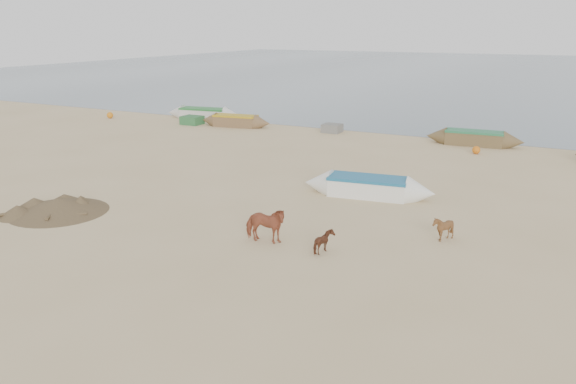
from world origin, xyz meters
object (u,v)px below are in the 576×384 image
object	(u,v)px
calf_front	(443,228)
near_canoe	(368,187)
calf_right	(324,242)
cow_adult	(265,225)

from	to	relation	value
calf_front	near_canoe	world-z (taller)	calf_front
calf_right	near_canoe	size ratio (longest dim) A/B	0.13
calf_front	near_canoe	size ratio (longest dim) A/B	0.16
cow_adult	calf_front	bearing A→B (deg)	-69.24
calf_front	cow_adult	bearing A→B (deg)	-79.23
calf_right	calf_front	bearing A→B (deg)	-63.01
near_canoe	calf_front	bearing A→B (deg)	-51.27
calf_front	calf_right	world-z (taller)	calf_front
near_canoe	cow_adult	bearing A→B (deg)	-108.56
calf_right	cow_adult	bearing A→B (deg)	76.46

